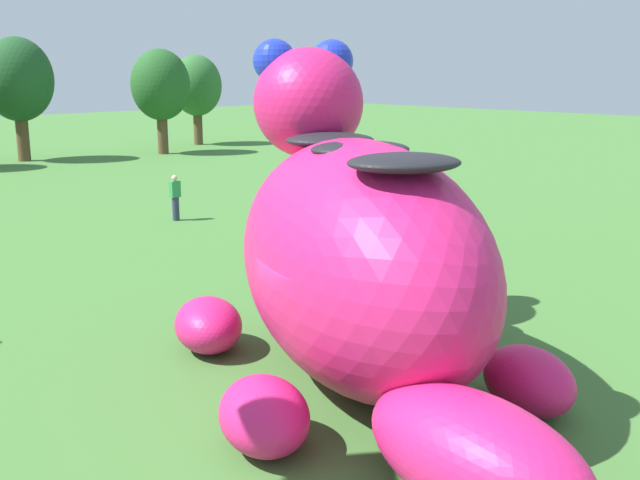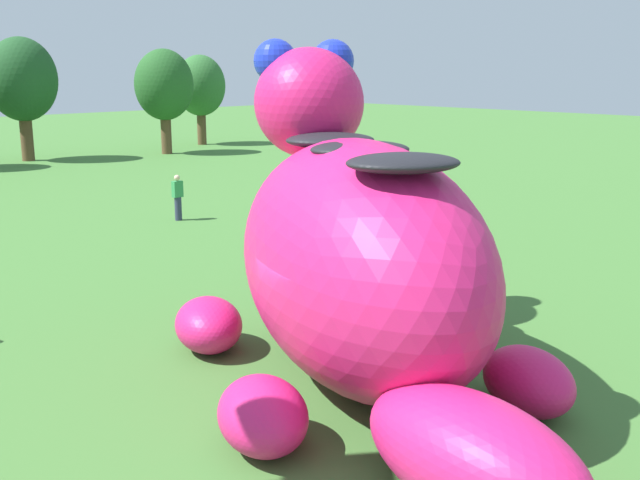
# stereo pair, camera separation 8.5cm
# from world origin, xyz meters

# --- Properties ---
(ground_plane) EXTENTS (160.00, 160.00, 0.00)m
(ground_plane) POSITION_xyz_m (0.00, 0.00, 0.00)
(ground_plane) COLOR #427533
(giant_inflatable_creature) EXTENTS (8.24, 12.27, 6.22)m
(giant_inflatable_creature) POSITION_xyz_m (1.12, 0.54, 2.27)
(giant_inflatable_creature) COLOR #E01E6B
(giant_inflatable_creature) RESTS_ON ground
(tree_centre_right) EXTENTS (4.15, 4.15, 7.37)m
(tree_centre_right) POSITION_xyz_m (10.84, 37.22, 4.82)
(tree_centre_right) COLOR brown
(tree_centre_right) RESTS_ON ground
(tree_mid_right) EXTENTS (3.81, 3.81, 6.76)m
(tree_mid_right) POSITION_xyz_m (19.04, 34.59, 4.42)
(tree_mid_right) COLOR brown
(tree_mid_right) RESTS_ON ground
(tree_right) EXTENTS (3.64, 3.64, 6.46)m
(tree_right) POSITION_xyz_m (24.25, 37.93, 4.23)
(tree_right) COLOR brown
(tree_right) RESTS_ON ground
(spectator_mid_field) EXTENTS (0.38, 0.26, 1.71)m
(spectator_mid_field) POSITION_xyz_m (7.04, 15.31, 0.85)
(spectator_mid_field) COLOR #2D334C
(spectator_mid_field) RESTS_ON ground
(spectator_by_cars) EXTENTS (0.38, 0.26, 1.71)m
(spectator_by_cars) POSITION_xyz_m (5.63, 5.06, 0.85)
(spectator_by_cars) COLOR black
(spectator_by_cars) RESTS_ON ground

